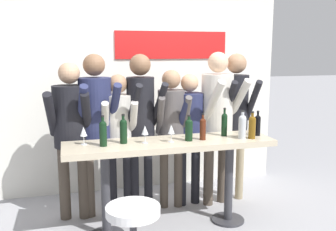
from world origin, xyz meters
TOP-DOWN VIEW (x-y plane):
  - ground_plane at (0.00, 0.00)m, footprint 40.00×40.00m
  - back_wall at (0.00, 1.34)m, footprint 3.74×0.12m
  - tasting_table at (0.00, 0.00)m, footprint 2.14×0.53m
  - bar_stool at (-0.52, -0.76)m, footprint 0.46×0.46m
  - person_far_left at (-0.96, 0.51)m, footprint 0.50×0.60m
  - person_left at (-0.69, 0.52)m, footprint 0.47×0.59m
  - person_center_left at (-0.45, 0.52)m, footprint 0.40×0.51m
  - person_center at (-0.20, 0.51)m, footprint 0.44×0.58m
  - person_center_right at (0.16, 0.52)m, footprint 0.41×0.53m
  - person_right at (0.39, 0.55)m, footprint 0.44×0.53m
  - person_far_right at (0.72, 0.49)m, footprint 0.52×0.63m
  - person_rightmost at (0.98, 0.55)m, footprint 0.39×0.54m
  - wine_bottle_0 at (0.34, -0.03)m, footprint 0.06×0.06m
  - wine_bottle_1 at (0.75, -0.10)m, footprint 0.08×0.08m
  - wine_bottle_2 at (-0.47, 0.04)m, footprint 0.07×0.07m
  - wine_bottle_3 at (0.98, -0.01)m, footprint 0.06×0.06m
  - wine_bottle_4 at (0.85, -0.12)m, footprint 0.07×0.07m
  - wine_bottle_5 at (0.63, 0.08)m, footprint 0.06×0.06m
  - wine_bottle_6 at (-0.67, -0.02)m, footprint 0.07×0.07m
  - wine_bottle_7 at (0.19, -0.04)m, footprint 0.08×0.08m
  - wine_glass_0 at (-0.85, 0.08)m, footprint 0.07×0.07m
  - wine_glass_1 at (0.00, -0.04)m, footprint 0.07×0.07m
  - wine_glass_2 at (-0.26, -0.01)m, footprint 0.07×0.07m

SIDE VIEW (x-z plane):
  - ground_plane at x=0.00m, z-range 0.00..0.00m
  - bar_stool at x=-0.52m, z-range 0.11..0.73m
  - tasting_table at x=0.00m, z-range 0.31..1.26m
  - person_right at x=0.39m, z-range 0.19..1.78m
  - person_center_left at x=-0.45m, z-range 0.20..1.80m
  - person_center_right at x=0.16m, z-range 0.21..1.85m
  - person_far_left at x=-0.96m, z-range 0.21..1.94m
  - wine_bottle_3 at x=0.98m, z-range 0.94..1.21m
  - wine_glass_0 at x=-0.85m, z-range 0.98..1.16m
  - wine_glass_1 at x=0.00m, z-range 0.98..1.16m
  - wine_glass_2 at x=-0.26m, z-range 0.98..1.16m
  - wine_bottle_7 at x=0.19m, z-range 0.94..1.21m
  - wine_bottle_0 at x=0.34m, z-range 0.94..1.21m
  - wine_bottle_4 at x=0.85m, z-range 0.94..1.23m
  - wine_bottle_2 at x=-0.47m, z-range 0.94..1.23m
  - wine_bottle_5 at x=0.63m, z-range 0.93..1.24m
  - wine_bottle_6 at x=-0.67m, z-range 0.94..1.24m
  - wine_bottle_1 at x=0.75m, z-range 0.94..1.24m
  - person_left at x=-0.69m, z-range 0.23..2.05m
  - person_far_right at x=0.72m, z-range 0.23..2.06m
  - person_center at x=-0.20m, z-range 0.24..2.06m
  - person_rightmost at x=0.98m, z-range 0.25..2.06m
  - back_wall at x=0.00m, z-range 0.01..2.83m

